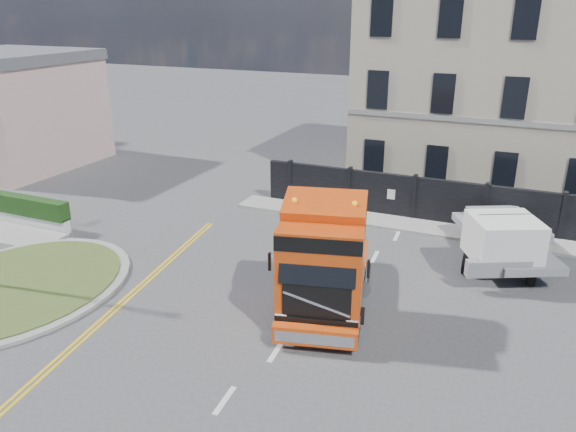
% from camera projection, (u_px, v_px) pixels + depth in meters
% --- Properties ---
extents(ground, '(120.00, 120.00, 0.00)m').
position_uv_depth(ground, '(239.00, 289.00, 19.09)').
color(ground, '#424244').
rests_on(ground, ground).
extents(traffic_island, '(6.80, 6.80, 0.17)m').
position_uv_depth(traffic_island, '(16.00, 287.00, 19.10)').
color(traffic_island, gray).
rests_on(traffic_island, ground).
extents(seaside_bldg_pink, '(8.00, 8.00, 6.00)m').
position_uv_depth(seaside_bldg_pink, '(12.00, 114.00, 33.22)').
color(seaside_bldg_pink, '#C79B9E').
rests_on(seaside_bldg_pink, ground).
extents(hoarding_fence, '(18.80, 0.25, 2.00)m').
position_uv_depth(hoarding_fence, '(473.00, 206.00, 24.01)').
color(hoarding_fence, black).
rests_on(hoarding_fence, ground).
extents(georgian_building, '(12.30, 10.30, 12.80)m').
position_uv_depth(georgian_building, '(490.00, 73.00, 28.95)').
color(georgian_building, '#B7A691').
rests_on(georgian_building, ground).
extents(pavement_far, '(20.00, 1.60, 0.12)m').
position_uv_depth(pavement_far, '(455.00, 232.00, 23.77)').
color(pavement_far, gray).
rests_on(pavement_far, ground).
extents(truck, '(3.83, 6.75, 3.82)m').
position_uv_depth(truck, '(324.00, 264.00, 17.02)').
color(truck, black).
rests_on(truck, ground).
extents(flatbed_pickup, '(4.36, 6.04, 2.28)m').
position_uv_depth(flatbed_pickup, '(503.00, 240.00, 19.96)').
color(flatbed_pickup, gray).
rests_on(flatbed_pickup, ground).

